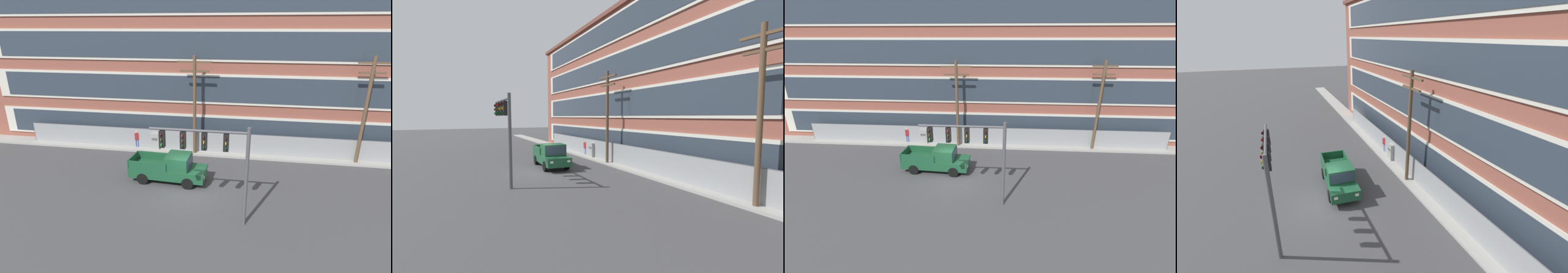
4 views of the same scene
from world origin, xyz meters
TOP-DOWN VIEW (x-y plane):
  - ground_plane at (0.00, 0.00)m, footprint 160.00×160.00m
  - sidewalk_building_side at (0.00, 6.76)m, footprint 80.00×1.71m
  - brick_mill_building at (1.88, 13.36)m, footprint 46.29×12.07m
  - chain_link_fence at (1.68, 6.74)m, footprint 35.11×0.06m
  - traffic_signal_mast at (1.82, -2.92)m, footprint 5.20×0.43m
  - pickup_truck_dark_green at (-1.57, 1.35)m, footprint 5.44×2.22m
  - utility_pole_near_corner at (-0.66, 6.28)m, footprint 2.67×0.26m
  - electrical_cabinet at (-4.20, 6.65)m, footprint 0.72×0.47m
  - pedestrian_near_cabinet at (-5.90, 6.76)m, footprint 0.46×0.37m

SIDE VIEW (x-z plane):
  - ground_plane at x=0.00m, z-range 0.00..0.00m
  - sidewalk_building_side at x=0.00m, z-range 0.00..0.16m
  - electrical_cabinet at x=-4.20m, z-range 0.00..1.56m
  - pickup_truck_dark_green at x=-1.57m, z-range -0.06..1.96m
  - chain_link_fence at x=1.68m, z-range 0.02..1.93m
  - pedestrian_near_cabinet at x=-5.90m, z-range 0.13..1.82m
  - traffic_signal_mast at x=1.82m, z-range 1.37..6.97m
  - utility_pole_near_corner at x=-0.66m, z-range 0.49..8.68m
  - brick_mill_building at x=1.88m, z-range 0.01..14.28m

